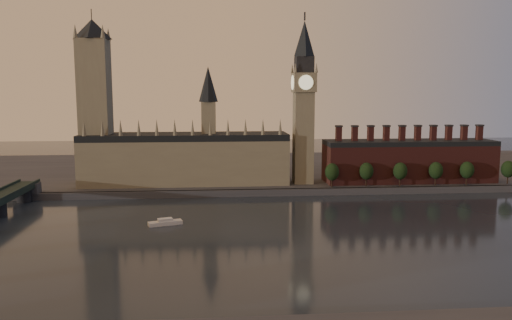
{
  "coord_description": "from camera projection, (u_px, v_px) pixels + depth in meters",
  "views": [
    {
      "loc": [
        -46.35,
        -203.21,
        62.13
      ],
      "look_at": [
        -24.81,
        55.0,
        26.73
      ],
      "focal_mm": 35.0,
      "sensor_mm": 36.0,
      "label": 1
    }
  ],
  "objects": [
    {
      "name": "ground",
      "position": [
        325.0,
        239.0,
        212.87
      ],
      "size": [
        900.0,
        900.0,
        0.0
      ],
      "primitive_type": "plane",
      "color": "black",
      "rests_on": "ground"
    },
    {
      "name": "north_bank",
      "position": [
        275.0,
        170.0,
        388.39
      ],
      "size": [
        900.0,
        182.0,
        4.0
      ],
      "color": "#454549",
      "rests_on": "ground"
    },
    {
      "name": "palace_of_westminster",
      "position": [
        186.0,
        156.0,
        318.1
      ],
      "size": [
        130.0,
        30.3,
        74.0
      ],
      "color": "#7E765A",
      "rests_on": "north_bank"
    },
    {
      "name": "victoria_tower",
      "position": [
        95.0,
        97.0,
        308.54
      ],
      "size": [
        24.0,
        24.0,
        108.0
      ],
      "color": "#7E765A",
      "rests_on": "north_bank"
    },
    {
      "name": "big_ben",
      "position": [
        304.0,
        100.0,
        314.61
      ],
      "size": [
        15.0,
        15.0,
        107.0
      ],
      "color": "#7E765A",
      "rests_on": "north_bank"
    },
    {
      "name": "chimney_block",
      "position": [
        409.0,
        160.0,
        325.66
      ],
      "size": [
        110.0,
        25.0,
        37.0
      ],
      "color": "#582421",
      "rests_on": "north_bank"
    },
    {
      "name": "embankment_tree_0",
      "position": [
        332.0,
        172.0,
        305.82
      ],
      "size": [
        8.6,
        8.6,
        14.88
      ],
      "color": "black",
      "rests_on": "north_bank"
    },
    {
      "name": "embankment_tree_1",
      "position": [
        366.0,
        171.0,
        308.94
      ],
      "size": [
        8.6,
        8.6,
        14.88
      ],
      "color": "black",
      "rests_on": "north_bank"
    },
    {
      "name": "embankment_tree_2",
      "position": [
        400.0,
        171.0,
        309.23
      ],
      "size": [
        8.6,
        8.6,
        14.88
      ],
      "color": "black",
      "rests_on": "north_bank"
    },
    {
      "name": "embankment_tree_3",
      "position": [
        436.0,
        170.0,
        311.59
      ],
      "size": [
        8.6,
        8.6,
        14.88
      ],
      "color": "black",
      "rests_on": "north_bank"
    },
    {
      "name": "embankment_tree_4",
      "position": [
        467.0,
        170.0,
        313.14
      ],
      "size": [
        8.6,
        8.6,
        14.88
      ],
      "color": "black",
      "rests_on": "north_bank"
    },
    {
      "name": "embankment_tree_5",
      "position": [
        508.0,
        169.0,
        316.79
      ],
      "size": [
        8.6,
        8.6,
        14.88
      ],
      "color": "black",
      "rests_on": "north_bank"
    },
    {
      "name": "river_boat",
      "position": [
        165.0,
        222.0,
        234.87
      ],
      "size": [
        16.34,
        9.22,
        3.14
      ],
      "rotation": [
        0.0,
        0.0,
        0.32
      ],
      "color": "silver",
      "rests_on": "ground"
    }
  ]
}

